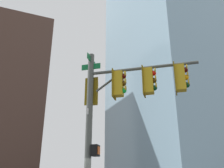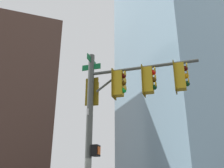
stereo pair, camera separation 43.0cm
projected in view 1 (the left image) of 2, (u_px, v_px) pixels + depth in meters
signal_pole_assembly at (118, 102)px, 9.65m from camera, size 3.14×3.72×6.70m
building_brick_nearside at (200, 57)px, 56.33m from camera, size 18.83×16.78×55.94m
building_glass_tower at (175, 41)px, 58.60m from camera, size 27.71×24.07×64.76m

